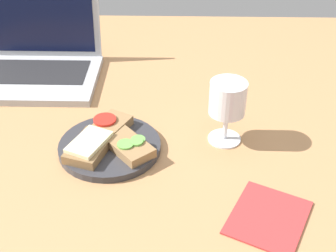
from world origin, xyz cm
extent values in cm
cube|color=#B27F51|center=(0.00, 0.00, 1.50)|extent=(140.00, 140.00, 3.00)
cylinder|color=#333338|center=(-7.78, -6.65, 3.80)|extent=(22.27, 22.27, 1.59)
cube|color=#937047|center=(-3.52, -8.58, 5.61)|extent=(12.46, 13.06, 2.04)
cylinder|color=#6BB74C|center=(-1.39, -7.87, 6.78)|extent=(3.06, 3.06, 0.30)
cylinder|color=#6BB74C|center=(-1.68, -8.81, 6.88)|extent=(2.88, 2.88, 0.50)
cylinder|color=#6BB74C|center=(-3.93, -9.69, 6.84)|extent=(3.48, 3.48, 0.42)
cube|color=#937047|center=(-8.24, -2.00, 5.70)|extent=(10.19, 11.88, 2.23)
cylinder|color=red|center=(-9.39, -1.10, 7.09)|extent=(5.14, 5.14, 0.54)
cube|color=brown|center=(-11.58, -9.38, 5.61)|extent=(10.27, 13.12, 2.03)
cube|color=#F4EAB7|center=(-11.58, -9.38, 7.06)|extent=(9.52, 11.40, 0.89)
cylinder|color=white|center=(17.54, -2.34, 3.20)|extent=(7.39, 7.39, 0.40)
cylinder|color=white|center=(17.54, -2.34, 6.85)|extent=(1.04, 1.04, 6.90)
cylinder|color=white|center=(17.54, -2.34, 14.00)|extent=(7.98, 7.98, 7.39)
cylinder|color=white|center=(17.54, -2.34, 12.57)|extent=(7.34, 7.34, 4.53)
cube|color=#ADAFB5|center=(-32.00, 22.48, 3.92)|extent=(34.06, 24.80, 1.85)
cube|color=#232326|center=(-32.00, 24.71, 4.93)|extent=(27.93, 13.64, 0.16)
cube|color=#ADAFB5|center=(-32.00, 36.18, 13.90)|extent=(33.38, 3.39, 18.22)
cube|color=black|center=(-32.00, 35.68, 13.90)|extent=(29.97, 2.34, 15.23)
cube|color=#B23333|center=(23.80, -26.34, 3.20)|extent=(18.29, 19.37, 0.40)
camera|label=1|loc=(6.90, -87.11, 66.23)|focal=50.00mm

